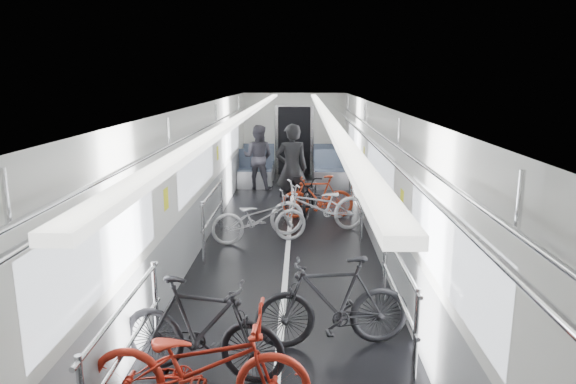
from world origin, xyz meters
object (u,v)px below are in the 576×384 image
Objects in this scene: bike_right_near at (333,302)px; bike_right_far at (317,197)px; bike_aisle at (311,193)px; person_seated at (258,157)px; bike_left_near at (200,365)px; bike_left_far at (259,218)px; bike_left_mid at (201,328)px; bike_right_mid at (319,207)px; person_standing at (292,169)px.

bike_right_near is 5.17m from bike_right_far.
bike_aisle is 1.01× the size of person_seated.
bike_left_near reaches higher than bike_left_far.
person_seated is at bearing -10.96° from bike_left_far.
bike_right_far is at bearing 1.26° from bike_left_mid.
bike_right_far is 0.89× the size of bike_aisle.
bike_right_mid reaches higher than bike_left_near.
person_seated is (-1.47, 8.02, 0.33)m from bike_right_near.
bike_right_mid is (1.07, 0.63, 0.05)m from bike_left_far.
person_seated is at bearing 127.16° from bike_aisle.
bike_right_far reaches higher than bike_left_far.
bike_aisle is at bearing 131.28° from person_seated.
person_standing is at bearing 175.58° from bike_aisle.
bike_aisle is at bearing 166.59° from bike_right_mid.
bike_left_far is 1.01× the size of bike_aisle.
bike_right_near is at bearing -41.91° from bike_left_near.
bike_aisle is at bearing 3.11° from bike_left_mid.
bike_left_mid is 8.65m from person_seated.
bike_left_far is at bearing 108.31° from person_seated.
bike_right_mid is 1.63m from person_standing.
person_standing reaches higher than person_seated.
bike_aisle is at bearing -41.10° from bike_left_far.
person_standing is at bearing 177.58° from bike_right_near.
bike_left_far is at bearing -105.96° from bike_aisle.
bike_left_near is at bearing -89.57° from bike_aisle.
bike_right_near reaches higher than bike_right_far.
bike_right_near is 5.53m from bike_aisle.
person_seated is (-1.33, 2.50, 0.39)m from bike_aisle.
bike_left_mid is 1.12× the size of bike_right_far.
bike_right_near is at bearing -4.41° from bike_right_far.
bike_left_near is at bearing -51.80° from bike_right_near.
bike_right_near is 0.89× the size of bike_right_mid.
person_standing is at bearing -134.64° from bike_right_far.
bike_right_far is (1.06, 1.63, 0.00)m from bike_left_far.
person_standing is (0.62, 6.86, 0.46)m from bike_left_near.
bike_aisle is 0.88× the size of person_standing.
bike_right_mid is at bearing -75.23° from bike_aisle.
bike_right_mid is at bearing 172.05° from bike_right_near.
bike_left_near is at bearing 105.08° from person_seated.
person_seated reaches higher than bike_right_mid.
bike_left_near is 0.63m from bike_left_mid.
bike_aisle is (1.14, 6.14, -0.06)m from bike_left_mid.
bike_left_mid is at bearing -72.56° from bike_right_near.
bike_left_near is 1.13× the size of person_seated.
bike_right_mid is 1.14× the size of person_seated.
bike_right_mid is 0.99× the size of person_standing.
person_standing reaches higher than bike_left_mid.
bike_right_near is at bearing -18.89° from bike_right_mid.
bike_right_far is (1.27, 5.78, -0.05)m from bike_left_mid.
person_seated reaches higher than bike_left_far.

